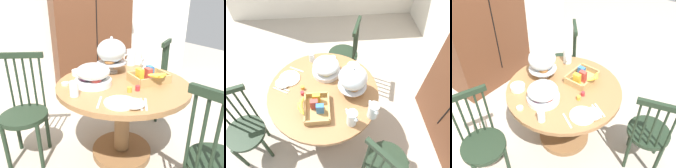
# 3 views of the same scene
# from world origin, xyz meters

# --- Properties ---
(ground_plane) EXTENTS (10.00, 10.00, 0.00)m
(ground_plane) POSITION_xyz_m (0.00, 0.00, 0.00)
(ground_plane) COLOR #A89E8E
(dining_table) EXTENTS (1.11, 1.11, 0.74)m
(dining_table) POSITION_xyz_m (0.03, -0.06, 0.51)
(dining_table) COLOR olive
(dining_table) RESTS_ON ground_plane
(windsor_chair_near_window) EXTENTS (0.47, 0.47, 0.97)m
(windsor_chair_near_window) POSITION_xyz_m (0.70, 0.47, 0.45)
(windsor_chair_near_window) COLOR #1E2D1E
(windsor_chair_near_window) RESTS_ON ground_plane
(windsor_chair_by_cabinet) EXTENTS (0.43, 0.43, 0.97)m
(windsor_chair_by_cabinet) POSITION_xyz_m (-0.77, 0.25, 0.45)
(windsor_chair_by_cabinet) COLOR #1E2D1E
(windsor_chair_by_cabinet) RESTS_ON ground_plane
(windsor_chair_facing_door) EXTENTS (0.42, 0.42, 0.97)m
(windsor_chair_facing_door) POSITION_xyz_m (0.26, -0.88, 0.45)
(windsor_chair_facing_door) COLOR #1E2D1E
(windsor_chair_facing_door) RESTS_ON ground_plane
(pastry_stand_with_dome) EXTENTS (0.28, 0.28, 0.34)m
(pastry_stand_with_dome) POSITION_xyz_m (0.05, 0.23, 0.94)
(pastry_stand_with_dome) COLOR silver
(pastry_stand_with_dome) RESTS_ON dining_table
(fruit_platter_covered) EXTENTS (0.30, 0.30, 0.18)m
(fruit_platter_covered) POSITION_xyz_m (-0.22, -0.01, 0.83)
(fruit_platter_covered) COLOR silver
(fruit_platter_covered) RESTS_ON dining_table
(orange_juice_pitcher) EXTENTS (0.16, 0.11, 0.17)m
(orange_juice_pitcher) POSITION_xyz_m (0.40, 0.18, 0.82)
(orange_juice_pitcher) COLOR silver
(orange_juice_pitcher) RESTS_ON dining_table
(milk_pitcher) EXTENTS (0.18, 0.10, 0.17)m
(milk_pitcher) POSITION_xyz_m (0.34, 0.38, 0.82)
(milk_pitcher) COLOR silver
(milk_pitcher) RESTS_ON dining_table
(cereal_basket) EXTENTS (0.32, 0.30, 0.12)m
(cereal_basket) POSITION_xyz_m (0.24, -0.14, 0.78)
(cereal_basket) COLOR tan
(cereal_basket) RESTS_ON dining_table
(china_plate_large) EXTENTS (0.22, 0.22, 0.01)m
(china_plate_large) POSITION_xyz_m (-0.16, -0.40, 0.75)
(china_plate_large) COLOR white
(china_plate_large) RESTS_ON dining_table
(china_plate_small) EXTENTS (0.15, 0.15, 0.01)m
(china_plate_small) POSITION_xyz_m (-0.10, -0.47, 0.76)
(china_plate_small) COLOR white
(china_plate_small) RESTS_ON china_plate_large
(cereal_bowl) EXTENTS (0.14, 0.14, 0.04)m
(cereal_bowl) POSITION_xyz_m (-0.25, 0.28, 0.76)
(cereal_bowl) COLOR white
(cereal_bowl) RESTS_ON dining_table
(drinking_glass) EXTENTS (0.06, 0.06, 0.11)m
(drinking_glass) POSITION_xyz_m (-0.41, -0.17, 0.80)
(drinking_glass) COLOR silver
(drinking_glass) RESTS_ON dining_table
(butter_dish) EXTENTS (0.06, 0.06, 0.02)m
(butter_dish) POSITION_xyz_m (-0.43, 0.07, 0.75)
(butter_dish) COLOR beige
(butter_dish) RESTS_ON dining_table
(jam_jar_strawberry) EXTENTS (0.04, 0.04, 0.04)m
(jam_jar_strawberry) POSITION_xyz_m (0.05, -0.26, 0.76)
(jam_jar_strawberry) COLOR #B7282D
(jam_jar_strawberry) RESTS_ON dining_table
(jam_jar_apricot) EXTENTS (0.04, 0.04, 0.04)m
(jam_jar_apricot) POSITION_xyz_m (-0.02, -0.26, 0.76)
(jam_jar_apricot) COLOR orange
(jam_jar_apricot) RESTS_ON dining_table
(table_knife) EXTENTS (0.09, 0.16, 0.01)m
(table_knife) POSITION_xyz_m (-0.04, -0.47, 0.74)
(table_knife) COLOR silver
(table_knife) RESTS_ON dining_table
(dinner_fork) EXTENTS (0.09, 0.16, 0.01)m
(dinner_fork) POSITION_xyz_m (-0.01, -0.49, 0.74)
(dinner_fork) COLOR silver
(dinner_fork) RESTS_ON dining_table
(soup_spoon) EXTENTS (0.09, 0.16, 0.01)m
(soup_spoon) POSITION_xyz_m (-0.29, -0.34, 0.74)
(soup_spoon) COLOR silver
(soup_spoon) RESTS_ON dining_table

